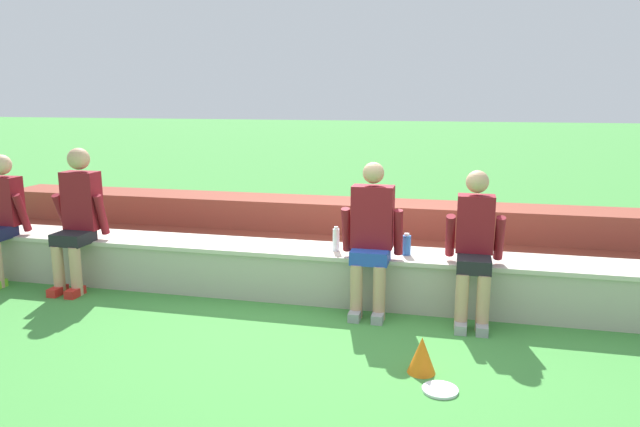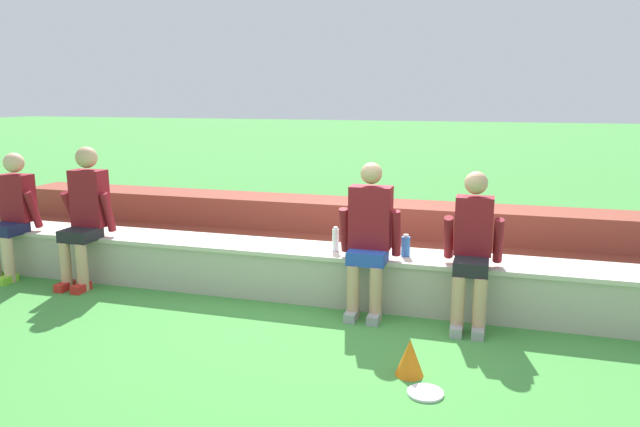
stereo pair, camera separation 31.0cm
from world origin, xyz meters
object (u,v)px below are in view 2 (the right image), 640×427
at_px(person_center, 369,235).
at_px(person_left_of_center, 85,212).
at_px(water_bottle_mid_right, 406,246).
at_px(sports_cone, 410,357).
at_px(person_far_left, 12,212).
at_px(water_bottle_near_left, 336,240).
at_px(person_right_of_center, 472,247).
at_px(frisbee, 425,393).

bearing_deg(person_center, person_left_of_center, 179.47).
xyz_separation_m(person_center, water_bottle_mid_right, (0.29, 0.25, -0.14)).
bearing_deg(sports_cone, person_center, 115.92).
bearing_deg(person_far_left, person_left_of_center, 0.74).
relative_size(person_far_left, water_bottle_near_left, 5.71).
height_order(water_bottle_near_left, water_bottle_mid_right, water_bottle_near_left).
xyz_separation_m(person_far_left, water_bottle_near_left, (3.55, 0.23, -0.11)).
xyz_separation_m(person_right_of_center, frisbee, (-0.21, -1.35, -0.68)).
relative_size(person_right_of_center, water_bottle_near_left, 5.61).
xyz_separation_m(frisbee, sports_cone, (-0.14, 0.24, 0.13)).
distance_m(person_far_left, frisbee, 4.85).
bearing_deg(water_bottle_mid_right, person_left_of_center, -176.15).
bearing_deg(person_right_of_center, person_center, -179.75).
height_order(person_right_of_center, frisbee, person_right_of_center).
distance_m(person_center, water_bottle_mid_right, 0.41).
height_order(person_far_left, water_bottle_near_left, person_far_left).
bearing_deg(water_bottle_mid_right, person_right_of_center, -22.22).
bearing_deg(person_left_of_center, frisbee, -20.52).
distance_m(water_bottle_near_left, frisbee, 2.00).
distance_m(person_center, person_right_of_center, 0.89).
bearing_deg(person_left_of_center, water_bottle_mid_right, 3.85).
xyz_separation_m(person_far_left, water_bottle_mid_right, (4.21, 0.23, -0.13)).
bearing_deg(frisbee, person_far_left, 163.47).
height_order(person_left_of_center, person_center, person_left_of_center).
relative_size(person_left_of_center, frisbee, 5.91).
relative_size(person_center, water_bottle_mid_right, 6.69).
bearing_deg(person_right_of_center, person_left_of_center, 179.65).
distance_m(person_far_left, water_bottle_near_left, 3.56).
height_order(frisbee, sports_cone, sports_cone).
bearing_deg(water_bottle_mid_right, person_far_left, -176.83).
relative_size(person_center, person_right_of_center, 1.04).
bearing_deg(water_bottle_near_left, water_bottle_mid_right, 0.62).
bearing_deg(water_bottle_near_left, frisbee, -56.55).
bearing_deg(sports_cone, person_right_of_center, 72.18).
bearing_deg(person_center, person_right_of_center, 0.25).
height_order(person_left_of_center, water_bottle_near_left, person_left_of_center).
relative_size(person_center, sports_cone, 5.11).
bearing_deg(frisbee, water_bottle_near_left, 123.45).
distance_m(person_left_of_center, water_bottle_mid_right, 3.30).
distance_m(person_far_left, sports_cone, 4.63).
distance_m(person_far_left, person_center, 3.92).
relative_size(person_left_of_center, person_right_of_center, 1.09).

